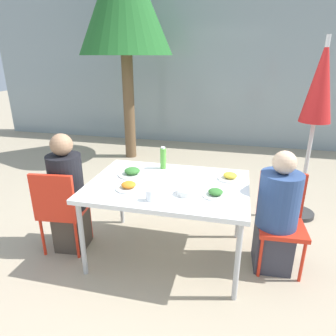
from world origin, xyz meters
name	(u,v)px	position (x,y,z in m)	size (l,w,h in m)	color
ground_plane	(168,253)	(0.00, 0.00, 0.00)	(24.00, 24.00, 0.00)	tan
building_facade	(214,72)	(0.00, 4.12, 1.50)	(10.00, 0.20, 3.00)	#89999E
dining_table	(168,189)	(0.00, 0.00, 0.69)	(1.41, 1.01, 0.75)	white
chair_left	(60,206)	(-1.00, -0.19, 0.49)	(0.44, 0.44, 0.85)	red
person_left	(68,196)	(-0.96, -0.10, 0.56)	(0.31, 0.31, 1.17)	#473D33
chair_right	(281,214)	(1.00, 0.13, 0.49)	(0.42, 0.42, 0.85)	red
person_right	(277,216)	(0.96, 0.05, 0.52)	(0.35, 0.35, 1.11)	#383842
closed_umbrella	(319,92)	(1.36, 1.09, 1.46)	(0.36, 0.36, 2.01)	#333333
plate_0	(215,193)	(0.43, -0.15, 0.77)	(0.22, 0.22, 0.06)	white
plate_1	(230,177)	(0.53, 0.23, 0.77)	(0.23, 0.23, 0.06)	white
plate_2	(132,172)	(-0.38, 0.12, 0.77)	(0.27, 0.27, 0.07)	white
plate_3	(129,186)	(-0.30, -0.18, 0.77)	(0.23, 0.23, 0.06)	white
bottle	(163,158)	(-0.14, 0.37, 0.85)	(0.06, 0.06, 0.23)	#51A338
drinking_cup	(150,195)	(-0.06, -0.35, 0.79)	(0.07, 0.07, 0.09)	white
salad_bowl	(187,192)	(0.20, -0.18, 0.77)	(0.17, 0.17, 0.05)	white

